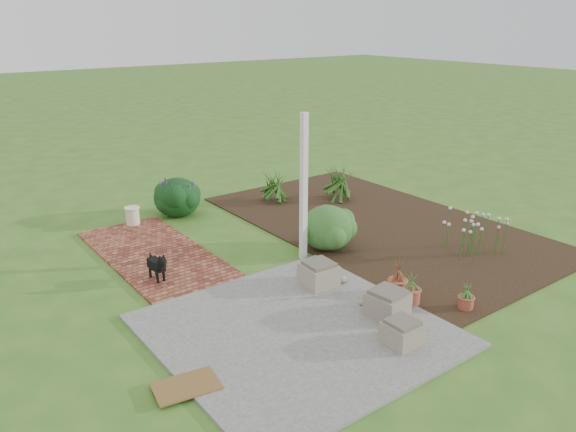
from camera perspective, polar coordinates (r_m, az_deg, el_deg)
ground at (r=9.46m, az=0.47°, el=-4.89°), size 80.00×80.00×0.00m
concrete_patio at (r=7.55m, az=0.89°, el=-11.53°), size 3.50×3.50×0.04m
brick_path at (r=10.09m, az=-13.39°, el=-3.73°), size 1.60×3.50×0.04m
garden_bed at (r=11.34m, az=9.07°, el=-0.81°), size 4.00×7.00×0.03m
veranda_post at (r=9.27m, az=1.60°, el=2.83°), size 0.10×0.10×2.50m
stone_trough_near at (r=7.31m, az=11.49°, el=-11.61°), size 0.42×0.42×0.28m
stone_trough_mid at (r=7.90m, az=10.05°, el=-8.82°), size 0.55×0.55×0.32m
stone_trough_far at (r=8.63m, az=3.16°, el=-5.98°), size 0.51×0.51×0.32m
coir_doormat at (r=6.61m, az=-10.30°, el=-16.61°), size 0.78×0.57×0.02m
black_dog at (r=8.93m, az=-13.12°, el=-4.83°), size 0.17×0.52×0.44m
cream_ceramic_urn at (r=11.48m, az=-15.51°, el=0.02°), size 0.34×0.34×0.35m
evergreen_shrub at (r=9.92m, az=4.03°, el=-1.08°), size 1.20×1.20×0.80m
agapanthus_clump_back at (r=12.61m, az=5.17°, el=3.76°), size 1.06×1.06×0.94m
agapanthus_clump_front at (r=12.43m, az=-1.42°, el=3.36°), size 1.05×1.05×0.84m
pink_flower_patch at (r=10.22m, az=17.67°, el=-1.61°), size 1.18×1.18×0.71m
terracotta_pot_bronze at (r=8.54m, az=11.06°, el=-7.06°), size 0.36×0.36×0.23m
terracotta_pot_small_left at (r=8.39m, az=17.61°, el=-8.34°), size 0.23×0.23×0.18m
terracotta_pot_small_right at (r=8.32m, az=12.38°, el=-7.92°), size 0.32×0.32×0.22m
purple_flowering_bush at (r=11.86m, az=-11.20°, el=1.97°), size 1.17×1.17×0.82m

